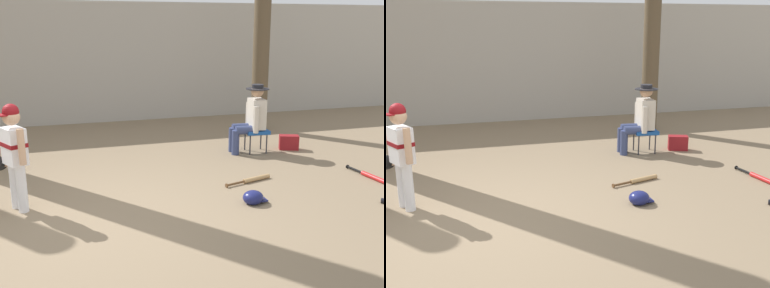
% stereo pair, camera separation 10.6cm
% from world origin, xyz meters
% --- Properties ---
extents(ground_plane, '(60.00, 60.00, 0.00)m').
position_xyz_m(ground_plane, '(0.00, 0.00, 0.00)').
color(ground_plane, '#7F6B51').
extents(concrete_back_wall, '(18.00, 0.36, 2.70)m').
position_xyz_m(concrete_back_wall, '(0.00, 5.80, 1.35)').
color(concrete_back_wall, '#ADA89E').
rests_on(concrete_back_wall, ground).
extents(tree_behind_spectator, '(0.48, 0.48, 4.80)m').
position_xyz_m(tree_behind_spectator, '(3.80, 3.90, 2.16)').
color(tree_behind_spectator, brown).
rests_on(tree_behind_spectator, ground).
extents(young_ballplayer, '(0.49, 0.53, 1.31)m').
position_xyz_m(young_ballplayer, '(-0.87, 0.74, 0.74)').
color(young_ballplayer, white).
rests_on(young_ballplayer, ground).
extents(folding_stool, '(0.44, 0.44, 0.41)m').
position_xyz_m(folding_stool, '(2.98, 2.27, 0.36)').
color(folding_stool, '#194C9E').
rests_on(folding_stool, ground).
extents(seated_spectator, '(0.67, 0.54, 1.20)m').
position_xyz_m(seated_spectator, '(2.88, 2.28, 0.64)').
color(seated_spectator, navy).
rests_on(seated_spectator, ground).
extents(handbag_beside_stool, '(0.38, 0.29, 0.26)m').
position_xyz_m(handbag_beside_stool, '(3.63, 2.25, 0.13)').
color(handbag_beside_stool, maroon).
rests_on(handbag_beside_stool, ground).
extents(bat_wood_tan, '(0.77, 0.27, 0.07)m').
position_xyz_m(bat_wood_tan, '(2.29, 0.84, 0.03)').
color(bat_wood_tan, tan).
rests_on(bat_wood_tan, ground).
extents(bat_red_barrel, '(0.13, 0.83, 0.07)m').
position_xyz_m(bat_red_barrel, '(4.00, 0.46, 0.03)').
color(bat_red_barrel, red).
rests_on(bat_red_barrel, ground).
extents(batting_helmet_navy, '(0.31, 0.24, 0.18)m').
position_xyz_m(batting_helmet_navy, '(1.94, 0.09, 0.08)').
color(batting_helmet_navy, navy).
rests_on(batting_helmet_navy, ground).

